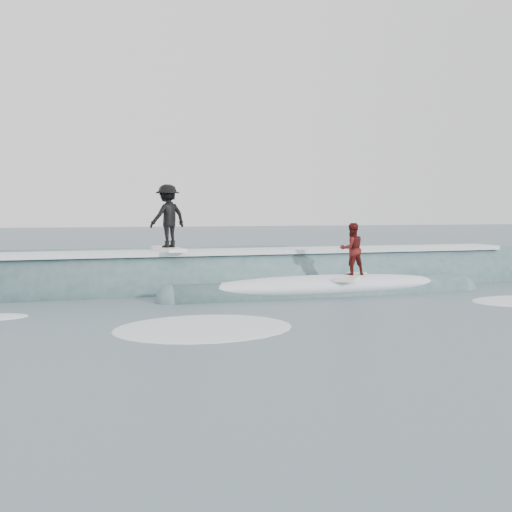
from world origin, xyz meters
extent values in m
plane|color=#425360|center=(0.00, 0.00, 0.00)|extent=(160.00, 160.00, 0.00)
cylinder|color=#355A59|center=(0.00, 5.10, 0.00)|extent=(19.48, 2.21, 2.21)
sphere|color=#355A59|center=(9.74, 5.10, 0.00)|extent=(2.21, 2.21, 2.21)
cylinder|color=#355A59|center=(1.80, 2.90, 0.00)|extent=(9.00, 0.94, 0.94)
sphere|color=#355A59|center=(-2.70, 2.90, 0.00)|extent=(0.94, 0.94, 0.94)
sphere|color=#355A59|center=(6.30, 2.90, 0.00)|extent=(0.94, 0.94, 0.94)
cube|color=white|center=(0.00, 5.10, 1.17)|extent=(18.00, 1.30, 0.14)
ellipsoid|color=white|center=(1.80, 2.90, 0.30)|extent=(7.60, 1.30, 0.60)
cube|color=white|center=(-2.51, 5.10, 1.29)|extent=(0.89, 2.06, 0.10)
imported|color=black|center=(-2.51, 5.10, 2.30)|extent=(1.43, 1.25, 1.92)
cube|color=white|center=(2.58, 2.90, 0.52)|extent=(1.65, 1.92, 0.10)
imported|color=#4B0F0E|center=(2.58, 2.90, 1.34)|extent=(0.77, 0.61, 1.54)
ellipsoid|color=white|center=(-2.52, -0.69, 0.00)|extent=(3.69, 2.51, 0.10)
cylinder|color=#355A59|center=(7.98, 18.00, 0.00)|extent=(22.00, 0.80, 0.80)
cylinder|color=#355A59|center=(-3.90, 22.00, 0.00)|extent=(22.00, 0.60, 0.60)
camera|label=1|loc=(-4.71, -12.35, 2.44)|focal=40.00mm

